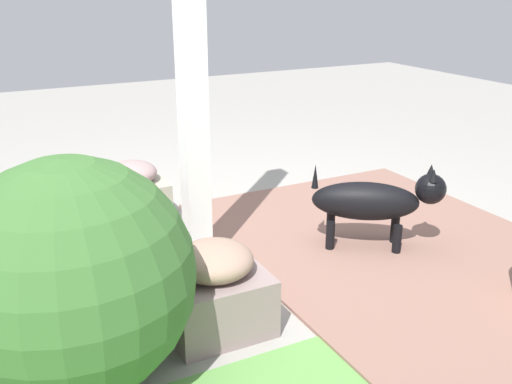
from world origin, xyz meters
TOP-DOWN VIEW (x-y plane):
  - ground_plane at (0.00, 0.00)m, footprint 12.00×12.00m
  - brick_path at (-0.74, 0.44)m, footprint 1.80×2.40m
  - porch_pillar at (0.35, 0.07)m, footprint 0.13×0.13m
  - stone_planter_nearest at (0.51, -0.65)m, footprint 0.41×0.40m
  - stone_planter_mid at (0.52, 0.71)m, footprint 0.45×0.42m
  - round_shrub at (1.13, 0.83)m, footprint 0.91×0.91m
  - terracotta_pot_broad at (1.32, -0.14)m, footprint 0.47×0.47m
  - terracotta_pot_spiky at (0.79, 0.05)m, footprint 0.28×0.28m
  - dog at (-0.62, 0.38)m, footprint 0.69×0.55m

SIDE VIEW (x-z plane):
  - ground_plane at x=0.00m, z-range 0.00..0.00m
  - brick_path at x=-0.74m, z-range 0.00..0.02m
  - stone_planter_nearest at x=0.51m, z-range -0.01..0.39m
  - stone_planter_mid at x=0.52m, z-range -0.02..0.40m
  - terracotta_pot_broad at x=1.32m, z-range 0.04..0.48m
  - terracotta_pot_spiky at x=0.79m, z-range -0.01..0.58m
  - dog at x=-0.62m, z-range 0.04..0.56m
  - round_shrub at x=1.13m, z-range 0.00..0.91m
  - porch_pillar at x=0.35m, z-range 0.00..2.29m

